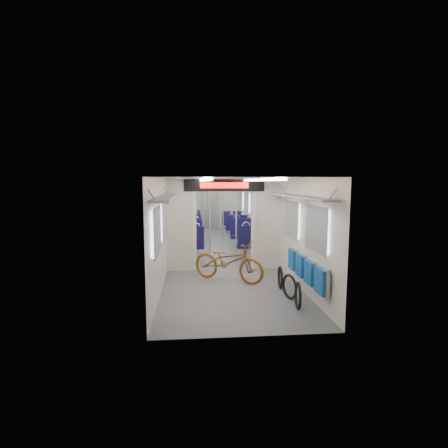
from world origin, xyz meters
name	(u,v)px	position (x,y,z in m)	size (l,w,h in m)	color
carriage	(219,206)	(0.00, -0.27, 1.50)	(12.00, 12.02, 2.31)	#515456
bicycle	(228,261)	(0.00, -3.11, 0.46)	(0.61, 1.74, 0.91)	#904E15
flip_bench	(306,269)	(1.35, -4.44, 0.58)	(0.12, 2.09, 0.50)	gray
bike_hoop_a	(298,297)	(1.04, -4.99, 0.22)	(0.49, 0.49, 0.05)	black
bike_hoop_b	(290,288)	(1.04, -4.45, 0.22)	(0.49, 0.49, 0.05)	black
bike_hoop_c	(280,279)	(1.02, -3.79, 0.22)	(0.48, 0.48, 0.05)	black
seat_bay_near_left	(188,237)	(-0.93, -0.08, 0.54)	(0.91, 2.07, 1.10)	#100D39
seat_bay_near_right	(248,236)	(0.93, -0.11, 0.55)	(0.93, 2.15, 1.12)	#100D39
seat_bay_far_left	(189,223)	(-0.93, 3.54, 0.55)	(0.92, 2.11, 1.11)	#100D39
seat_bay_far_right	(234,223)	(0.94, 3.57, 0.53)	(0.88, 1.94, 1.06)	#100D39
stanchion_near_left	(210,222)	(-0.33, -1.45, 1.15)	(0.04, 0.04, 2.30)	silver
stanchion_near_right	(236,222)	(0.39, -1.35, 1.15)	(0.05, 0.05, 2.30)	silver
stanchion_far_left	(206,212)	(-0.33, 1.82, 1.15)	(0.04, 0.04, 2.30)	silver
stanchion_far_right	(223,211)	(0.33, 2.05, 1.15)	(0.04, 0.04, 2.30)	silver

